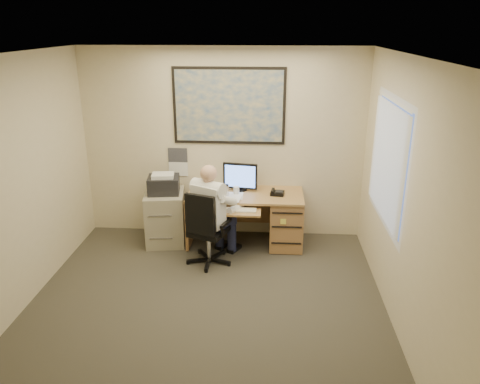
# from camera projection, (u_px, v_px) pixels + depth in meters

# --- Properties ---
(room_shell) EXTENTS (4.00, 4.50, 2.70)m
(room_shell) POSITION_uv_depth(u_px,v_px,m) (199.00, 201.00, 4.54)
(room_shell) COLOR #3A362C
(room_shell) RESTS_ON ground
(desk) EXTENTS (1.60, 0.97, 1.14)m
(desk) POSITION_uv_depth(u_px,v_px,m) (269.00, 214.00, 6.59)
(desk) COLOR tan
(desk) RESTS_ON ground
(world_map) EXTENTS (1.56, 0.03, 1.06)m
(world_map) POSITION_uv_depth(u_px,v_px,m) (229.00, 106.00, 6.44)
(world_map) COLOR #1E4C93
(world_map) RESTS_ON room_shell
(wall_calendar) EXTENTS (0.28, 0.01, 0.42)m
(wall_calendar) POSITION_uv_depth(u_px,v_px,m) (178.00, 162.00, 6.77)
(wall_calendar) COLOR white
(wall_calendar) RESTS_ON room_shell
(window_blinds) EXTENTS (0.06, 1.40, 1.30)m
(window_blinds) POSITION_uv_depth(u_px,v_px,m) (388.00, 162.00, 5.10)
(window_blinds) COLOR white
(window_blinds) RESTS_ON room_shell
(filing_cabinet) EXTENTS (0.61, 0.71, 1.03)m
(filing_cabinet) POSITION_uv_depth(u_px,v_px,m) (165.00, 213.00, 6.64)
(filing_cabinet) COLOR #A69F86
(filing_cabinet) RESTS_ON ground
(office_chair) EXTENTS (0.77, 0.77, 1.01)m
(office_chair) POSITION_uv_depth(u_px,v_px,m) (210.00, 243.00, 6.05)
(office_chair) COLOR black
(office_chair) RESTS_ON ground
(person) EXTENTS (0.88, 0.98, 1.33)m
(person) POSITION_uv_depth(u_px,v_px,m) (209.00, 215.00, 6.00)
(person) COLOR white
(person) RESTS_ON office_chair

